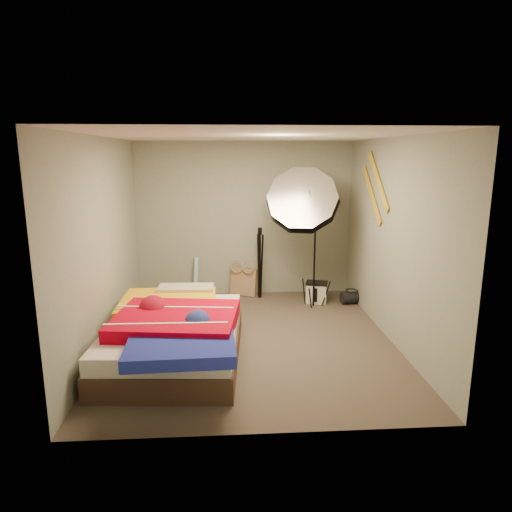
{
  "coord_description": "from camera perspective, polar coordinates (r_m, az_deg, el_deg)",
  "views": [
    {
      "loc": [
        -0.29,
        -5.4,
        2.29
      ],
      "look_at": [
        0.1,
        0.6,
        0.95
      ],
      "focal_mm": 32.0,
      "sensor_mm": 36.0,
      "label": 1
    }
  ],
  "objects": [
    {
      "name": "wall_front",
      "position": [
        3.57,
        1.14,
        -4.41
      ],
      "size": [
        3.5,
        0.0,
        3.5
      ],
      "primitive_type": "plane",
      "rotation": [
        -1.57,
        0.0,
        0.0
      ],
      "color": "#979D8E",
      "rests_on": "floor"
    },
    {
      "name": "duffel_bag",
      "position": [
        7.33,
        11.84,
        -5.11
      ],
      "size": [
        0.35,
        0.24,
        0.2
      ],
      "primitive_type": "cylinder",
      "rotation": [
        0.0,
        1.57,
        0.16
      ],
      "color": "black",
      "rests_on": "floor"
    },
    {
      "name": "camera_case",
      "position": [
        7.28,
        7.57,
        -4.61
      ],
      "size": [
        0.36,
        0.3,
        0.31
      ],
      "primitive_type": "cube",
      "rotation": [
        0.0,
        0.0,
        -0.28
      ],
      "color": "white",
      "rests_on": "floor"
    },
    {
      "name": "tote_bag",
      "position": [
        7.59,
        -1.5,
        -3.25
      ],
      "size": [
        0.48,
        0.36,
        0.46
      ],
      "primitive_type": "cube",
      "rotation": [
        -0.14,
        0.0,
        -0.42
      ],
      "color": "tan",
      "rests_on": "floor"
    },
    {
      "name": "wall_stripe_upper",
      "position": [
        6.34,
        15.06,
        9.07
      ],
      "size": [
        0.02,
        0.91,
        0.78
      ],
      "primitive_type": "cube",
      "rotation": [
        0.7,
        0.0,
        0.0
      ],
      "color": "gold",
      "rests_on": "wall_right"
    },
    {
      "name": "wrapping_roll",
      "position": [
        7.58,
        -7.54,
        -2.61
      ],
      "size": [
        0.12,
        0.2,
        0.64
      ],
      "primitive_type": "cylinder",
      "rotation": [
        -0.17,
        0.0,
        -0.25
      ],
      "color": "#5EB8DB",
      "rests_on": "floor"
    },
    {
      "name": "bed",
      "position": [
        5.33,
        -10.07,
        -9.52
      ],
      "size": [
        1.58,
        2.29,
        0.61
      ],
      "color": "#4A3327",
      "rests_on": "floor"
    },
    {
      "name": "wall_stripe_lower",
      "position": [
        6.59,
        14.26,
        7.48
      ],
      "size": [
        0.02,
        0.91,
        0.78
      ],
      "primitive_type": "cube",
      "rotation": [
        0.7,
        0.0,
        0.0
      ],
      "color": "gold",
      "rests_on": "wall_right"
    },
    {
      "name": "camera_tripod",
      "position": [
        7.33,
        0.47,
        -0.26
      ],
      "size": [
        0.07,
        0.07,
        1.16
      ],
      "color": "black",
      "rests_on": "floor"
    },
    {
      "name": "wall_left",
      "position": [
        5.69,
        -18.53,
        1.37
      ],
      "size": [
        0.0,
        4.0,
        4.0
      ],
      "primitive_type": "plane",
      "rotation": [
        1.57,
        0.0,
        1.57
      ],
      "color": "#979D8E",
      "rests_on": "floor"
    },
    {
      "name": "floor",
      "position": [
        5.87,
        -0.6,
        -10.39
      ],
      "size": [
        4.0,
        4.0,
        0.0
      ],
      "primitive_type": "plane",
      "color": "brown",
      "rests_on": "ground"
    },
    {
      "name": "photo_umbrella",
      "position": [
        6.72,
        5.88,
        6.69
      ],
      "size": [
        1.41,
        1.12,
        2.24
      ],
      "color": "black",
      "rests_on": "floor"
    },
    {
      "name": "ceiling",
      "position": [
        5.41,
        -0.66,
        14.79
      ],
      "size": [
        4.0,
        4.0,
        0.0
      ],
      "primitive_type": "plane",
      "rotation": [
        3.14,
        0.0,
        0.0
      ],
      "color": "silver",
      "rests_on": "wall_back"
    },
    {
      "name": "wall_right",
      "position": [
        5.87,
        16.71,
        1.82
      ],
      "size": [
        0.0,
        4.0,
        4.0
      ],
      "primitive_type": "plane",
      "rotation": [
        1.57,
        0.0,
        -1.57
      ],
      "color": "#979D8E",
      "rests_on": "floor"
    },
    {
      "name": "wall_back",
      "position": [
        7.48,
        -1.47,
        4.57
      ],
      "size": [
        3.5,
        0.0,
        3.5
      ],
      "primitive_type": "plane",
      "rotation": [
        1.57,
        0.0,
        0.0
      ],
      "color": "#979D8E",
      "rests_on": "floor"
    }
  ]
}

